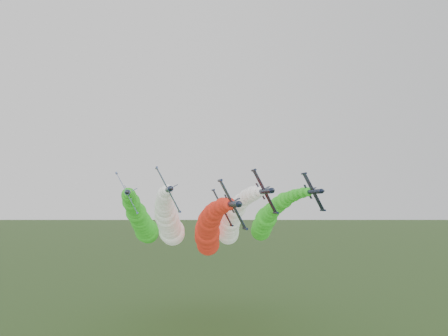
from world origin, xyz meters
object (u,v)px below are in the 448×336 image
(jet_inner_right, at_px, (231,222))
(jet_outer_right, at_px, (267,220))
(jet_trail, at_px, (206,230))
(jet_inner_left, at_px, (169,222))
(jet_outer_left, at_px, (142,222))
(jet_lead, at_px, (209,232))

(jet_inner_right, xyz_separation_m, jet_outer_right, (15.20, 11.73, 0.13))
(jet_inner_right, distance_m, jet_trail, 21.83)
(jet_inner_right, bearing_deg, jet_inner_left, 172.06)
(jet_trail, bearing_deg, jet_outer_left, -160.24)
(jet_lead, bearing_deg, jet_trail, 82.44)
(jet_trail, bearing_deg, jet_inner_right, -77.63)
(jet_outer_right, bearing_deg, jet_inner_left, -165.16)
(jet_inner_left, distance_m, jet_outer_left, 13.07)
(jet_lead, bearing_deg, jet_outer_left, 129.89)
(jet_lead, distance_m, jet_outer_right, 31.83)
(jet_trail, bearing_deg, jet_outer_right, -25.09)
(jet_inner_left, distance_m, jet_trail, 23.64)
(jet_inner_right, height_order, jet_outer_right, jet_outer_right)
(jet_inner_right, xyz_separation_m, jet_trail, (-4.60, 21.00, -3.78))
(jet_outer_right, xyz_separation_m, jet_trail, (-19.80, 9.27, -3.91))
(jet_lead, height_order, jet_inner_right, jet_inner_right)
(jet_outer_left, bearing_deg, jet_outer_right, -1.59)
(jet_outer_right, height_order, jet_trail, jet_outer_right)
(jet_inner_left, xyz_separation_m, jet_outer_right, (34.23, 9.07, 0.14))
(jet_outer_left, distance_m, jet_trail, 24.20)
(jet_inner_left, distance_m, jet_outer_right, 35.42)
(jet_lead, relative_size, jet_inner_left, 1.00)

